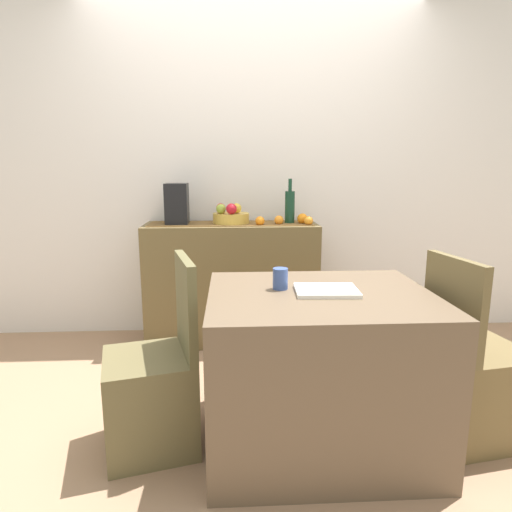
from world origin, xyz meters
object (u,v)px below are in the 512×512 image
object	(u,v)px
chair_by_corner	(475,384)
open_book	(326,291)
sideboard_console	(232,283)
dining_table	(318,368)
chair_near_window	(154,393)
coffee_maker	(177,204)
coffee_cup	(280,279)
fruit_bowl	(231,218)
wine_bottle	(290,206)

from	to	relation	value
chair_by_corner	open_book	bearing A→B (deg)	179.89
sideboard_console	open_book	world-z (taller)	sideboard_console
dining_table	chair_near_window	world-z (taller)	chair_near_window
coffee_maker	open_book	size ratio (longest dim) A/B	1.05
sideboard_console	chair_by_corner	distance (m)	1.76
coffee_cup	chair_near_window	world-z (taller)	chair_near_window
fruit_bowl	coffee_maker	xyz separation A→B (m)	(-0.39, 0.00, 0.10)
open_book	fruit_bowl	bearing A→B (deg)	111.13
chair_by_corner	wine_bottle	bearing A→B (deg)	119.76
coffee_maker	chair_by_corner	world-z (taller)	coffee_maker
chair_by_corner	fruit_bowl	bearing A→B (deg)	132.05
coffee_maker	chair_by_corner	bearing A→B (deg)	-39.78
coffee_cup	chair_by_corner	size ratio (longest dim) A/B	0.11
dining_table	sideboard_console	bearing A→B (deg)	107.22
open_book	chair_by_corner	bearing A→B (deg)	2.81
chair_near_window	fruit_bowl	bearing A→B (deg)	74.00
chair_near_window	dining_table	bearing A→B (deg)	-0.30
dining_table	chair_by_corner	distance (m)	0.78
fruit_bowl	coffee_cup	distance (m)	1.26
fruit_bowl	dining_table	xyz separation A→B (m)	(0.40, -1.30, -0.56)
open_book	coffee_cup	xyz separation A→B (m)	(-0.20, 0.07, 0.04)
dining_table	chair_near_window	bearing A→B (deg)	179.70
open_book	chair_near_window	bearing A→B (deg)	-177.45
wine_bottle	open_book	world-z (taller)	wine_bottle
sideboard_console	dining_table	size ratio (longest dim) A/B	1.24
coffee_maker	open_book	world-z (taller)	coffee_maker
sideboard_console	coffee_cup	xyz separation A→B (m)	(0.23, -1.23, 0.34)
chair_near_window	coffee_cup	bearing A→B (deg)	6.23
fruit_bowl	dining_table	distance (m)	1.47
wine_bottle	coffee_cup	xyz separation A→B (m)	(-0.20, -1.23, -0.23)
open_book	chair_near_window	distance (m)	0.93
coffee_cup	chair_by_corner	xyz separation A→B (m)	(0.95, -0.07, -0.52)
fruit_bowl	chair_by_corner	xyz separation A→B (m)	(1.17, -1.30, -0.67)
open_book	coffee_cup	bearing A→B (deg)	163.83
fruit_bowl	coffee_cup	world-z (taller)	fruit_bowl
sideboard_console	coffee_maker	xyz separation A→B (m)	(-0.39, 0.00, 0.59)
dining_table	chair_by_corner	world-z (taller)	chair_by_corner
fruit_bowl	wine_bottle	bearing A→B (deg)	0.00
sideboard_console	dining_table	distance (m)	1.36
wine_bottle	chair_near_window	distance (m)	1.70
fruit_bowl	coffee_maker	world-z (taller)	coffee_maker
fruit_bowl	open_book	bearing A→B (deg)	-71.79
coffee_maker	coffee_cup	bearing A→B (deg)	-63.47
dining_table	chair_by_corner	xyz separation A→B (m)	(0.77, -0.00, -0.10)
sideboard_console	chair_near_window	bearing A→B (deg)	-105.96
fruit_bowl	wine_bottle	world-z (taller)	wine_bottle
dining_table	open_book	xyz separation A→B (m)	(0.03, -0.00, 0.38)
sideboard_console	wine_bottle	xyz separation A→B (m)	(0.43, 0.00, 0.57)
sideboard_console	fruit_bowl	world-z (taller)	fruit_bowl
sideboard_console	wine_bottle	distance (m)	0.72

